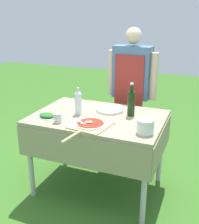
{
  "coord_description": "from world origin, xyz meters",
  "views": [
    {
      "loc": [
        0.94,
        -2.29,
        1.71
      ],
      "look_at": [
        0.01,
        0.0,
        0.83
      ],
      "focal_mm": 45.0,
      "sensor_mm": 36.0,
      "label": 1
    }
  ],
  "objects_px": {
    "mixing_tub": "(145,126)",
    "prep_table": "(98,125)",
    "water_bottle": "(78,102)",
    "herb_container": "(47,115)",
    "plate_stack": "(110,110)",
    "sauce_jar": "(58,119)",
    "pizza_on_peel": "(89,125)",
    "oil_bottle": "(131,103)",
    "person_cook": "(132,85)"
  },
  "relations": [
    {
      "from": "herb_container",
      "to": "oil_bottle",
      "type": "bearing_deg",
      "value": 26.06
    },
    {
      "from": "prep_table",
      "to": "person_cook",
      "type": "bearing_deg",
      "value": 81.52
    },
    {
      "from": "oil_bottle",
      "to": "sauce_jar",
      "type": "distance_m",
      "value": 0.69
    },
    {
      "from": "mixing_tub",
      "to": "plate_stack",
      "type": "xyz_separation_m",
      "value": [
        -0.45,
        0.4,
        -0.05
      ]
    },
    {
      "from": "prep_table",
      "to": "plate_stack",
      "type": "distance_m",
      "value": 0.21
    },
    {
      "from": "oil_bottle",
      "to": "sauce_jar",
      "type": "bearing_deg",
      "value": -142.93
    },
    {
      "from": "sauce_jar",
      "to": "oil_bottle",
      "type": "bearing_deg",
      "value": 37.07
    },
    {
      "from": "oil_bottle",
      "to": "plate_stack",
      "type": "distance_m",
      "value": 0.26
    },
    {
      "from": "herb_container",
      "to": "plate_stack",
      "type": "distance_m",
      "value": 0.62
    },
    {
      "from": "prep_table",
      "to": "person_cook",
      "type": "relative_size",
      "value": 0.79
    },
    {
      "from": "water_bottle",
      "to": "plate_stack",
      "type": "bearing_deg",
      "value": 38.32
    },
    {
      "from": "pizza_on_peel",
      "to": "herb_container",
      "type": "relative_size",
      "value": 3.0
    },
    {
      "from": "pizza_on_peel",
      "to": "plate_stack",
      "type": "distance_m",
      "value": 0.44
    },
    {
      "from": "sauce_jar",
      "to": "herb_container",
      "type": "bearing_deg",
      "value": 156.22
    },
    {
      "from": "sauce_jar",
      "to": "person_cook",
      "type": "bearing_deg",
      "value": 69.77
    },
    {
      "from": "pizza_on_peel",
      "to": "oil_bottle",
      "type": "xyz_separation_m",
      "value": [
        0.25,
        0.39,
        0.11
      ]
    },
    {
      "from": "prep_table",
      "to": "herb_container",
      "type": "bearing_deg",
      "value": -152.7
    },
    {
      "from": "water_bottle",
      "to": "herb_container",
      "type": "relative_size",
      "value": 1.36
    },
    {
      "from": "pizza_on_peel",
      "to": "herb_container",
      "type": "xyz_separation_m",
      "value": [
        -0.45,
        0.05,
        0.01
      ]
    },
    {
      "from": "pizza_on_peel",
      "to": "sauce_jar",
      "type": "bearing_deg",
      "value": -167.38
    },
    {
      "from": "person_cook",
      "to": "mixing_tub",
      "type": "xyz_separation_m",
      "value": [
        0.39,
        -0.96,
        -0.07
      ]
    },
    {
      "from": "prep_table",
      "to": "plate_stack",
      "type": "bearing_deg",
      "value": 73.59
    },
    {
      "from": "water_bottle",
      "to": "sauce_jar",
      "type": "bearing_deg",
      "value": -104.98
    },
    {
      "from": "oil_bottle",
      "to": "herb_container",
      "type": "distance_m",
      "value": 0.79
    },
    {
      "from": "prep_table",
      "to": "plate_stack",
      "type": "xyz_separation_m",
      "value": [
        0.05,
        0.17,
        0.11
      ]
    },
    {
      "from": "oil_bottle",
      "to": "water_bottle",
      "type": "bearing_deg",
      "value": -162.88
    },
    {
      "from": "oil_bottle",
      "to": "herb_container",
      "type": "bearing_deg",
      "value": -153.94
    },
    {
      "from": "person_cook",
      "to": "pizza_on_peel",
      "type": "xyz_separation_m",
      "value": [
        -0.08,
        -1.01,
        -0.12
      ]
    },
    {
      "from": "prep_table",
      "to": "mixing_tub",
      "type": "height_order",
      "value": "mixing_tub"
    },
    {
      "from": "person_cook",
      "to": "plate_stack",
      "type": "height_order",
      "value": "person_cook"
    },
    {
      "from": "mixing_tub",
      "to": "oil_bottle",
      "type": "bearing_deg",
      "value": 121.97
    },
    {
      "from": "herb_container",
      "to": "sauce_jar",
      "type": "height_order",
      "value": "sauce_jar"
    },
    {
      "from": "water_bottle",
      "to": "herb_container",
      "type": "xyz_separation_m",
      "value": [
        -0.23,
        -0.2,
        -0.1
      ]
    },
    {
      "from": "person_cook",
      "to": "mixing_tub",
      "type": "distance_m",
      "value": 1.04
    },
    {
      "from": "plate_stack",
      "to": "sauce_jar",
      "type": "height_order",
      "value": "sauce_jar"
    },
    {
      "from": "herb_container",
      "to": "plate_stack",
      "type": "height_order",
      "value": "herb_container"
    },
    {
      "from": "oil_bottle",
      "to": "herb_container",
      "type": "height_order",
      "value": "oil_bottle"
    },
    {
      "from": "plate_stack",
      "to": "pizza_on_peel",
      "type": "bearing_deg",
      "value": -92.96
    },
    {
      "from": "prep_table",
      "to": "plate_stack",
      "type": "height_order",
      "value": "plate_stack"
    },
    {
      "from": "mixing_tub",
      "to": "sauce_jar",
      "type": "bearing_deg",
      "value": -175.36
    },
    {
      "from": "prep_table",
      "to": "person_cook",
      "type": "height_order",
      "value": "person_cook"
    },
    {
      "from": "person_cook",
      "to": "oil_bottle",
      "type": "height_order",
      "value": "person_cook"
    },
    {
      "from": "person_cook",
      "to": "sauce_jar",
      "type": "relative_size",
      "value": 18.76
    },
    {
      "from": "water_bottle",
      "to": "herb_container",
      "type": "height_order",
      "value": "water_bottle"
    },
    {
      "from": "mixing_tub",
      "to": "plate_stack",
      "type": "distance_m",
      "value": 0.6
    },
    {
      "from": "plate_stack",
      "to": "water_bottle",
      "type": "bearing_deg",
      "value": -141.68
    },
    {
      "from": "mixing_tub",
      "to": "herb_container",
      "type": "bearing_deg",
      "value": 179.57
    },
    {
      "from": "pizza_on_peel",
      "to": "plate_stack",
      "type": "height_order",
      "value": "pizza_on_peel"
    },
    {
      "from": "mixing_tub",
      "to": "prep_table",
      "type": "bearing_deg",
      "value": 155.62
    },
    {
      "from": "prep_table",
      "to": "person_cook",
      "type": "xyz_separation_m",
      "value": [
        0.11,
        0.74,
        0.23
      ]
    }
  ]
}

